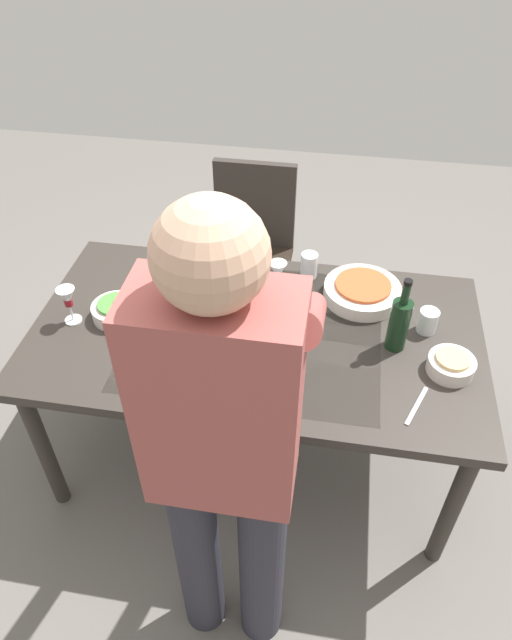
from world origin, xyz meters
The scene contains 16 objects.
ground_plane centered at (0.00, 0.00, 0.00)m, with size 6.00×6.00×0.00m, color #66605B.
dining_table centered at (0.00, 0.00, 0.66)m, with size 1.65×0.90×0.72m.
chair_near centered at (0.16, -0.83, 0.53)m, with size 0.40×0.40×0.91m.
person_server centered at (-0.04, 0.71, 0.96)m, with size 0.42×0.61×1.69m.
wine_bottle centered at (-0.50, 0.00, 0.83)m, with size 0.07×0.07×0.30m.
wine_glass_left centered at (0.68, 0.06, 0.83)m, with size 0.07×0.07×0.15m.
wine_glass_right centered at (-0.05, -0.22, 0.83)m, with size 0.07×0.07×0.15m.
water_cup_near_left centered at (-0.16, -0.36, 0.78)m, with size 0.07×0.07×0.11m, color silver.
water_cup_near_right centered at (-0.03, 0.37, 0.77)m, with size 0.08×0.08×0.09m, color silver.
water_cup_far_left centered at (-0.62, -0.10, 0.77)m, with size 0.07×0.07×0.09m, color silver.
serving_bowl_pasta centered at (-0.38, -0.25, 0.76)m, with size 0.30×0.30×0.07m.
side_bowl_salad centered at (0.53, 0.01, 0.76)m, with size 0.18×0.18×0.07m.
side_bowl_bread centered at (-0.69, 0.09, 0.76)m, with size 0.16×0.16×0.07m.
dinner_plate_near centered at (-0.04, 0.02, 0.73)m, with size 0.23×0.23×0.01m, color silver.
table_knife centered at (0.48, -0.23, 0.73)m, with size 0.01×0.20×0.01m, color silver.
table_fork centered at (-0.57, 0.27, 0.73)m, with size 0.01×0.18×0.01m, color silver.
Camera 1 is at (-0.26, 1.54, 2.17)m, focal length 32.42 mm.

